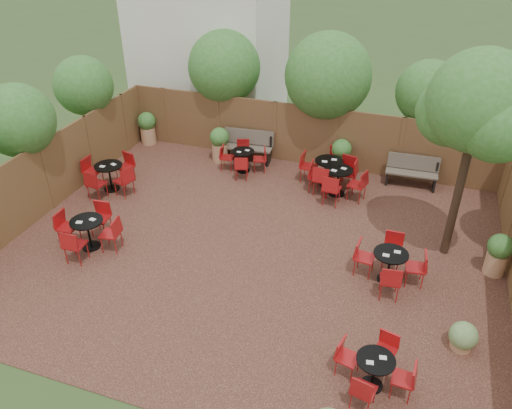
% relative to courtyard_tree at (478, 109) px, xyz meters
% --- Properties ---
extents(ground, '(80.00, 80.00, 0.00)m').
position_rel_courtyard_tree_xyz_m(ground, '(-4.53, -1.41, -3.77)').
color(ground, '#354F23').
rests_on(ground, ground).
extents(courtyard_paving, '(12.00, 10.00, 0.02)m').
position_rel_courtyard_tree_xyz_m(courtyard_paving, '(-4.53, -1.41, -3.76)').
color(courtyard_paving, '#331914').
rests_on(courtyard_paving, ground).
extents(fence_back, '(12.00, 0.08, 2.00)m').
position_rel_courtyard_tree_xyz_m(fence_back, '(-4.53, 3.59, -2.77)').
color(fence_back, '#54301F').
rests_on(fence_back, ground).
extents(fence_left, '(0.08, 10.00, 2.00)m').
position_rel_courtyard_tree_xyz_m(fence_left, '(-10.53, -1.41, -2.77)').
color(fence_left, '#54301F').
rests_on(fence_left, ground).
extents(neighbour_building, '(5.00, 4.00, 8.00)m').
position_rel_courtyard_tree_xyz_m(neighbour_building, '(-9.03, 6.59, 0.23)').
color(neighbour_building, silver).
rests_on(neighbour_building, ground).
extents(overhang_foliage, '(15.33, 10.45, 2.69)m').
position_rel_courtyard_tree_xyz_m(overhang_foliage, '(-5.83, 2.06, -1.09)').
color(overhang_foliage, '#306A22').
rests_on(overhang_foliage, ground).
extents(courtyard_tree, '(2.49, 2.39, 5.03)m').
position_rel_courtyard_tree_xyz_m(courtyard_tree, '(0.00, 0.00, 0.00)').
color(courtyard_tree, black).
rests_on(courtyard_tree, courtyard_paving).
extents(park_bench_left, '(1.68, 0.67, 1.01)m').
position_rel_courtyard_tree_xyz_m(park_bench_left, '(-6.34, 3.22, -3.23)').
color(park_bench_left, brown).
rests_on(park_bench_left, courtyard_paving).
extents(park_bench_right, '(1.54, 0.55, 0.94)m').
position_rel_courtyard_tree_xyz_m(park_bench_right, '(-1.08, 3.22, -3.26)').
color(park_bench_right, brown).
rests_on(park_bench_right, courtyard_paving).
extents(bistro_tables, '(9.99, 8.59, 0.95)m').
position_rel_courtyard_tree_xyz_m(bistro_tables, '(-4.89, -0.08, -3.29)').
color(bistro_tables, black).
rests_on(bistro_tables, courtyard_paving).
extents(planters, '(11.82, 4.35, 1.15)m').
position_rel_courtyard_tree_xyz_m(planters, '(-5.23, 2.40, -3.14)').
color(planters, tan).
rests_on(planters, courtyard_paving).
extents(low_shrubs, '(2.65, 3.53, 0.74)m').
position_rel_courtyard_tree_xyz_m(low_shrubs, '(-0.79, -5.26, -3.42)').
color(low_shrubs, tan).
rests_on(low_shrubs, courtyard_paving).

